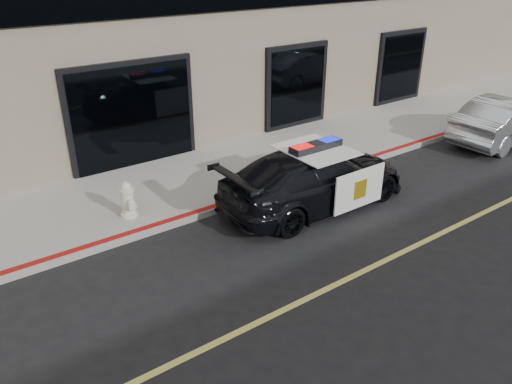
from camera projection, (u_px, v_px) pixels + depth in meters
ground at (350, 278)px, 8.98m from camera, size 120.00×120.00×0.00m
sidewalk_n at (202, 177)px, 12.78m from camera, size 60.00×3.50×0.15m
police_car at (314, 178)px, 11.28m from camera, size 2.13×4.66×1.52m
silver_sedan at (507, 120)px, 15.09m from camera, size 1.68×4.28×1.39m
fire_hydrant at (128, 200)px, 10.61m from camera, size 0.36×0.51×0.80m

